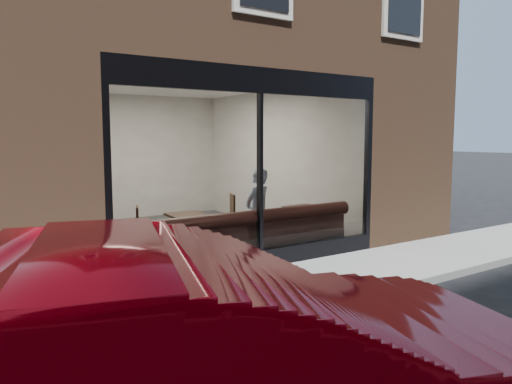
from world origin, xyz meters
TOP-DOWN VIEW (x-y plane):
  - ground at (0.00, 0.00)m, footprint 120.00×120.00m
  - sidewalk_near at (0.00, 1.00)m, footprint 40.00×2.00m
  - kerb_near at (0.00, -0.05)m, footprint 40.00×0.10m
  - host_building_pier_right at (3.75, 8.00)m, footprint 2.50×12.00m
  - host_building_backfill at (0.00, 11.00)m, footprint 5.00×6.00m
  - cafe_floor at (0.00, 5.00)m, footprint 6.00×6.00m
  - cafe_ceiling at (0.00, 5.00)m, footprint 6.00×6.00m
  - cafe_wall_back at (0.00, 7.99)m, footprint 5.00×0.00m
  - cafe_wall_left at (-2.49, 5.00)m, footprint 0.00×6.00m
  - cafe_wall_right at (2.49, 5.00)m, footprint 0.00×6.00m
  - storefront_kick at (0.00, 2.05)m, footprint 5.00×0.10m
  - storefront_header at (0.00, 2.05)m, footprint 5.00×0.10m
  - storefront_mullion at (0.00, 2.05)m, footprint 0.06×0.10m
  - storefront_glass at (0.00, 2.02)m, footprint 4.80×0.00m
  - banquette at (0.00, 2.45)m, footprint 4.00×0.55m
  - person at (0.39, 2.69)m, footprint 0.67×0.54m
  - cafe_table_left at (-0.59, 3.51)m, footprint 0.68×0.68m
  - cafe_table_right at (1.74, 3.00)m, footprint 0.69×0.69m
  - cafe_chair_left at (-1.64, 3.67)m, footprint 0.51×0.51m
  - cafe_chair_right at (0.65, 4.30)m, footprint 0.50×0.50m
  - wall_poster at (-2.45, 3.85)m, footprint 0.02×0.65m

SIDE VIEW (x-z plane):
  - ground at x=0.00m, z-range 0.00..0.00m
  - sidewalk_near at x=0.00m, z-range 0.00..0.01m
  - cafe_floor at x=0.00m, z-range 0.02..0.02m
  - kerb_near at x=0.00m, z-range 0.00..0.12m
  - storefront_kick at x=0.00m, z-range 0.00..0.30m
  - banquette at x=0.00m, z-range 0.00..0.45m
  - cafe_chair_left at x=-1.64m, z-range 0.22..0.26m
  - cafe_chair_right at x=0.65m, z-range 0.22..0.26m
  - cafe_table_left at x=-0.59m, z-range 0.72..0.76m
  - cafe_table_right at x=1.74m, z-range 0.72..0.76m
  - person at x=0.39m, z-range 0.00..1.58m
  - storefront_mullion at x=0.00m, z-range 0.30..2.80m
  - storefront_glass at x=0.00m, z-range -0.85..3.95m
  - cafe_wall_back at x=0.00m, z-range -0.90..4.10m
  - cafe_wall_left at x=-2.49m, z-range -1.40..4.60m
  - cafe_wall_right at x=2.49m, z-range -1.40..4.60m
  - host_building_pier_right at x=3.75m, z-range 0.00..3.20m
  - host_building_backfill at x=0.00m, z-range 0.00..3.20m
  - wall_poster at x=-2.45m, z-range 1.22..2.09m
  - storefront_header at x=0.00m, z-range 2.80..3.20m
  - cafe_ceiling at x=0.00m, z-range 3.19..3.19m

